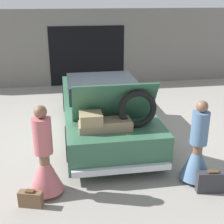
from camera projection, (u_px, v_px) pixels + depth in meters
name	position (u px, v px, depth m)	size (l,w,h in m)	color
ground_plane	(103.00, 129.00, 8.07)	(40.00, 40.00, 0.00)	gray
garage_wall_back	(87.00, 48.00, 11.66)	(12.00, 0.14, 2.80)	slate
car	(103.00, 108.00, 7.84)	(1.98, 5.00, 1.72)	#336047
person_left	(45.00, 164.00, 5.28)	(0.60, 0.60, 1.63)	brown
person_right	(197.00, 154.00, 5.66)	(0.59, 0.59, 1.57)	brown
suitcase_beside_left_person	(31.00, 199.00, 5.09)	(0.42, 0.25, 0.30)	brown
suitcase_beside_right_person	(212.00, 182.00, 5.45)	(0.54, 0.22, 0.42)	#2D2D33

